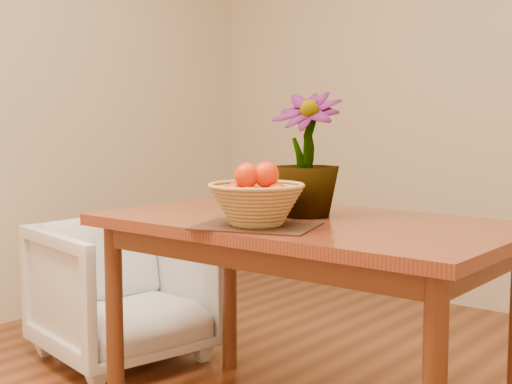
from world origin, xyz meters
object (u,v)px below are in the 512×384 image
Objects in this scene: wicker_basket at (256,206)px; armchair at (123,284)px; potted_plant at (306,154)px; table at (306,244)px.

wicker_basket is 0.44× the size of armchair.
armchair is (-1.05, 0.35, -0.47)m from wicker_basket.
wicker_basket is 0.70× the size of potted_plant.
armchair is at bearing 174.21° from table.
table is 2.02× the size of armchair.
potted_plant reaches higher than wicker_basket.
wicker_basket reaches higher than armchair.
potted_plant is 1.21m from armchair.
table reaches higher than armchair.
potted_plant is at bearing 126.71° from table.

